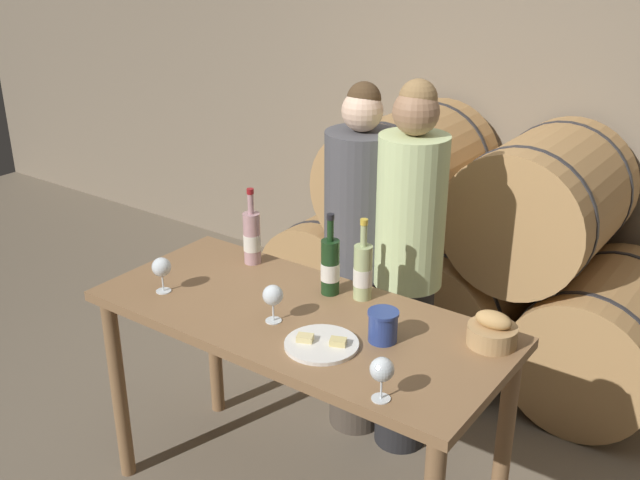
{
  "coord_description": "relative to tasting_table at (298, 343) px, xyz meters",
  "views": [
    {
      "loc": [
        1.5,
        -1.95,
        2.25
      ],
      "look_at": [
        0.0,
        0.14,
        1.16
      ],
      "focal_mm": 42.0,
      "sensor_mm": 36.0,
      "label": 1
    }
  ],
  "objects": [
    {
      "name": "wine_bottle_white",
      "position": [
        0.13,
        0.25,
        0.24
      ],
      "size": [
        0.07,
        0.07,
        0.33
      ],
      "color": "#ADBC7F",
      "rests_on": "tasting_table"
    },
    {
      "name": "wine_bottle_rose",
      "position": [
        -0.43,
        0.25,
        0.24
      ],
      "size": [
        0.07,
        0.07,
        0.33
      ],
      "color": "#BC8E93",
      "rests_on": "tasting_table"
    },
    {
      "name": "person_left",
      "position": [
        -0.13,
        0.61,
        0.07
      ],
      "size": [
        0.31,
        0.31,
        1.66
      ],
      "color": "#4C4238",
      "rests_on": "ground_plane"
    },
    {
      "name": "tasting_table",
      "position": [
        0.0,
        0.0,
        0.0
      ],
      "size": [
        1.6,
        0.7,
        0.91
      ],
      "color": "olive",
      "rests_on": "ground_plane"
    },
    {
      "name": "wine_glass_left",
      "position": [
        -0.04,
        -0.1,
        0.23
      ],
      "size": [
        0.08,
        0.08,
        0.14
      ],
      "color": "white",
      "rests_on": "tasting_table"
    },
    {
      "name": "bread_basket",
      "position": [
        0.68,
        0.22,
        0.18
      ],
      "size": [
        0.17,
        0.17,
        0.13
      ],
      "color": "tan",
      "rests_on": "tasting_table"
    },
    {
      "name": "stone_wall_back",
      "position": [
        0.0,
        2.05,
        0.82
      ],
      "size": [
        10.0,
        0.12,
        3.2
      ],
      "color": "gray",
      "rests_on": "ground_plane"
    },
    {
      "name": "blue_crock",
      "position": [
        0.36,
        0.02,
        0.19
      ],
      "size": [
        0.11,
        0.11,
        0.11
      ],
      "color": "navy",
      "rests_on": "tasting_table"
    },
    {
      "name": "wine_glass_center",
      "position": [
        0.54,
        -0.29,
        0.23
      ],
      "size": [
        0.08,
        0.08,
        0.14
      ],
      "color": "white",
      "rests_on": "tasting_table"
    },
    {
      "name": "person_right",
      "position": [
        0.12,
        0.61,
        0.1
      ],
      "size": [
        0.29,
        0.29,
        1.7
      ],
      "color": "#232326",
      "rests_on": "ground_plane"
    },
    {
      "name": "wine_bottle_red",
      "position": [
        -0.0,
        0.21,
        0.24
      ],
      "size": [
        0.07,
        0.07,
        0.33
      ],
      "color": "#193819",
      "rests_on": "tasting_table"
    },
    {
      "name": "wine_glass_far_left",
      "position": [
        -0.54,
        -0.17,
        0.23
      ],
      "size": [
        0.08,
        0.08,
        0.14
      ],
      "color": "white",
      "rests_on": "tasting_table"
    },
    {
      "name": "cheese_plate",
      "position": [
        0.21,
        -0.14,
        0.14
      ],
      "size": [
        0.26,
        0.26,
        0.04
      ],
      "color": "white",
      "rests_on": "tasting_table"
    },
    {
      "name": "barrel_stack",
      "position": [
        -0.0,
        1.49,
        -0.18
      ],
      "size": [
        2.22,
        0.87,
        1.34
      ],
      "color": "tan",
      "rests_on": "ground_plane"
    }
  ]
}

